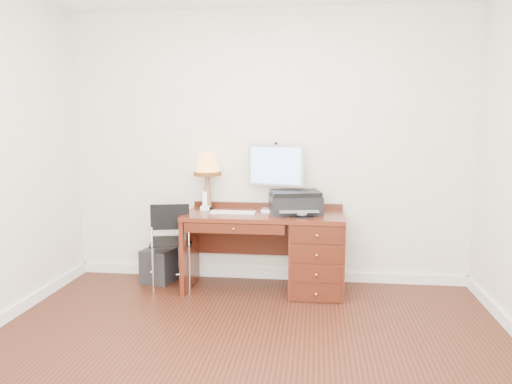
# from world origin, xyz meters

# --- Properties ---
(ground) EXTENTS (4.00, 4.00, 0.00)m
(ground) POSITION_xyz_m (0.00, 0.00, 0.00)
(ground) COLOR black
(ground) RESTS_ON ground
(room_shell) EXTENTS (4.00, 4.00, 4.00)m
(room_shell) POSITION_xyz_m (0.00, 0.63, 0.05)
(room_shell) COLOR silver
(room_shell) RESTS_ON ground
(desk) EXTENTS (1.50, 0.67, 0.75)m
(desk) POSITION_xyz_m (0.32, 1.40, 0.41)
(desk) COLOR #571F12
(desk) RESTS_ON ground
(monitor) EXTENTS (0.55, 0.24, 0.64)m
(monitor) POSITION_xyz_m (0.09, 1.58, 1.15)
(monitor) COLOR silver
(monitor) RESTS_ON desk
(keyboard) EXTENTS (0.43, 0.13, 0.02)m
(keyboard) POSITION_xyz_m (-0.29, 1.37, 0.76)
(keyboard) COLOR white
(keyboard) RESTS_ON desk
(mouse_pad) EXTENTS (0.23, 0.23, 0.05)m
(mouse_pad) POSITION_xyz_m (0.36, 1.27, 0.76)
(mouse_pad) COLOR black
(mouse_pad) RESTS_ON desk
(printer) EXTENTS (0.54, 0.46, 0.21)m
(printer) POSITION_xyz_m (0.29, 1.45, 0.85)
(printer) COLOR black
(printer) RESTS_ON desk
(leg_lamp) EXTENTS (0.27, 0.27, 0.56)m
(leg_lamp) POSITION_xyz_m (-0.58, 1.57, 1.16)
(leg_lamp) COLOR black
(leg_lamp) RESTS_ON desk
(phone) EXTENTS (0.09, 0.09, 0.18)m
(phone) POSITION_xyz_m (-0.59, 1.49, 0.80)
(phone) COLOR white
(phone) RESTS_ON desk
(pen_cup) EXTENTS (0.09, 0.09, 0.11)m
(pen_cup) POSITION_xyz_m (0.18, 1.59, 0.81)
(pen_cup) COLOR black
(pen_cup) RESTS_ON desk
(chair) EXTENTS (0.48, 0.49, 0.85)m
(chair) POSITION_xyz_m (-0.91, 1.33, 0.51)
(chair) COLOR black
(chair) RESTS_ON ground
(equipment_box) EXTENTS (0.34, 0.34, 0.34)m
(equipment_box) POSITION_xyz_m (-1.08, 1.50, 0.17)
(equipment_box) COLOR black
(equipment_box) RESTS_ON ground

